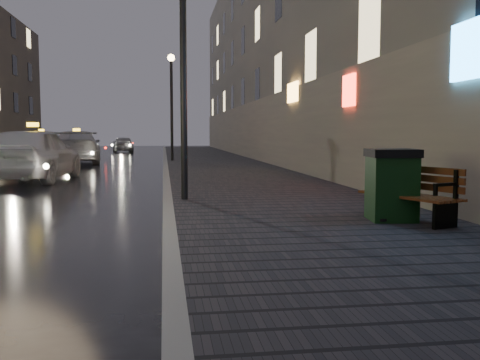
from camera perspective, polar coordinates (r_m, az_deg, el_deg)
The scene contains 12 objects.
ground at distance 5.54m, azimuth -23.21°, elevation -11.36°, with size 120.00×120.00×0.00m, color black.
sidewalk at distance 26.29m, azimuth -2.73°, elevation 1.86°, with size 4.60×58.00×0.15m, color black.
curb at distance 26.17m, azimuth -7.97°, elevation 1.81°, with size 0.20×58.00×0.15m, color slate.
building_near at distance 31.06m, azimuth 2.57°, elevation 14.24°, with size 1.80×50.00×13.00m, color #605B54.
lamp_near at distance 11.31m, azimuth -6.09°, elevation 14.99°, with size 0.36×0.36×5.28m.
lamp_far at distance 27.21m, azimuth -7.32°, elevation 9.13°, with size 0.36×0.36×5.28m.
bench at distance 8.77m, azimuth 17.88°, elevation -1.39°, with size 1.13×1.79×0.86m.
trash_bin at distance 8.76m, azimuth 15.86°, elevation -0.43°, with size 0.83×0.83×1.13m.
taxi_near at distance 18.22m, azimuth -21.14°, elevation 2.60°, with size 2.03×5.05×1.72m, color silver.
taxi_mid at distance 28.25m, azimuth -16.99°, elevation 3.36°, with size 2.27×5.58×1.62m, color silver.
taxi_far at distance 38.25m, azimuth -20.40°, elevation 3.67°, with size 2.74×5.95×1.65m, color #B9B8BE.
car_far at distance 43.09m, azimuth -12.37°, elevation 3.73°, with size 1.50×3.72×1.27m, color #A0A1A8.
Camera 1 is at (1.43, -5.13, 1.53)m, focal length 40.00 mm.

